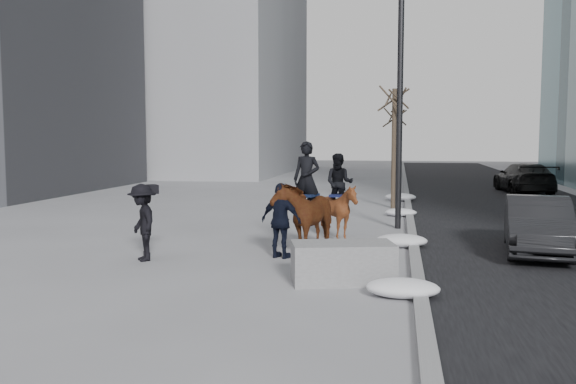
% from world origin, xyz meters
% --- Properties ---
extents(ground, '(120.00, 120.00, 0.00)m').
position_xyz_m(ground, '(0.00, 0.00, 0.00)').
color(ground, gray).
rests_on(ground, ground).
extents(road, '(8.00, 90.00, 0.01)m').
position_xyz_m(road, '(7.00, 10.00, 0.01)').
color(road, black).
rests_on(road, ground).
extents(curb, '(0.25, 90.00, 0.12)m').
position_xyz_m(curb, '(3.00, 10.00, 0.06)').
color(curb, gray).
rests_on(curb, ground).
extents(planter, '(2.13, 1.44, 0.78)m').
position_xyz_m(planter, '(1.56, -1.46, 0.39)').
color(planter, gray).
rests_on(planter, ground).
extents(car_near, '(1.98, 4.31, 1.37)m').
position_xyz_m(car_near, '(5.94, 2.37, 0.68)').
color(car_near, black).
rests_on(car_near, ground).
extents(car_far, '(2.50, 5.33, 1.51)m').
position_xyz_m(car_far, '(8.83, 19.18, 0.75)').
color(car_far, black).
rests_on(car_far, ground).
extents(tree_near, '(1.20, 1.20, 5.21)m').
position_xyz_m(tree_near, '(2.40, 11.23, 2.60)').
color(tree_near, '#362820').
rests_on(tree_near, ground).
extents(tree_far, '(1.20, 1.20, 4.60)m').
position_xyz_m(tree_far, '(2.40, 19.11, 2.30)').
color(tree_far, '#322A1D').
rests_on(tree_far, ground).
extents(mounted_left, '(1.45, 2.27, 2.71)m').
position_xyz_m(mounted_left, '(0.38, 1.49, 1.01)').
color(mounted_left, '#521E10').
rests_on(mounted_left, ground).
extents(mounted_right, '(1.35, 1.50, 2.37)m').
position_xyz_m(mounted_right, '(1.00, 3.40, 0.95)').
color(mounted_right, '#502510').
rests_on(mounted_right, ground).
extents(feeder, '(1.11, 1.02, 1.75)m').
position_xyz_m(feeder, '(-0.07, 0.68, 0.88)').
color(feeder, black).
rests_on(feeder, ground).
extents(camera_crew, '(1.20, 1.30, 1.75)m').
position_xyz_m(camera_crew, '(-3.11, -0.17, 0.89)').
color(camera_crew, black).
rests_on(camera_crew, ground).
extents(lamppost, '(0.25, 0.80, 9.09)m').
position_xyz_m(lamppost, '(2.60, 5.85, 4.99)').
color(lamppost, black).
rests_on(lamppost, ground).
extents(snow_piles, '(1.36, 17.25, 0.34)m').
position_xyz_m(snow_piles, '(2.70, 5.77, 0.16)').
color(snow_piles, silver).
rests_on(snow_piles, ground).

